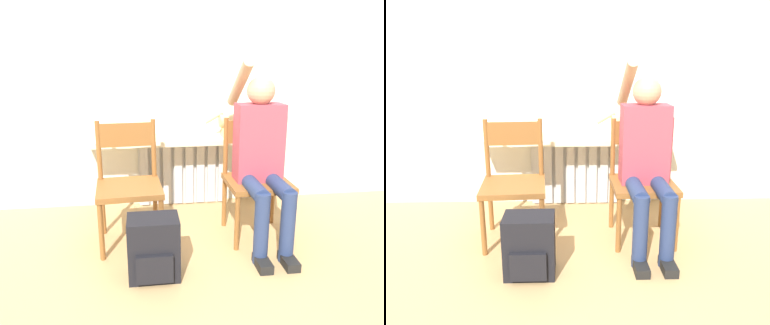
# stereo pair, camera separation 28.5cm
# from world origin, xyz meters

# --- Properties ---
(ground_plane) EXTENTS (12.00, 12.00, 0.00)m
(ground_plane) POSITION_xyz_m (0.00, 0.00, 0.00)
(ground_plane) COLOR tan
(wall_with_window) EXTENTS (7.00, 0.06, 2.70)m
(wall_with_window) POSITION_xyz_m (0.00, 1.23, 1.35)
(wall_with_window) COLOR silver
(wall_with_window) RESTS_ON ground_plane
(radiator) EXTENTS (0.83, 0.08, 0.61)m
(radiator) POSITION_xyz_m (-0.00, 1.15, 0.31)
(radiator) COLOR silver
(radiator) RESTS_ON ground_plane
(windowsill) EXTENTS (1.72, 0.33, 0.05)m
(windowsill) POSITION_xyz_m (0.00, 1.04, 0.64)
(windowsill) COLOR beige
(windowsill) RESTS_ON radiator
(window_glass) EXTENTS (1.65, 0.01, 1.05)m
(window_glass) POSITION_xyz_m (0.00, 1.20, 1.19)
(window_glass) COLOR white
(window_glass) RESTS_ON windowsill
(chair_left) EXTENTS (0.49, 0.49, 0.89)m
(chair_left) POSITION_xyz_m (-0.48, 0.45, 0.46)
(chair_left) COLOR brown
(chair_left) RESTS_ON ground_plane
(chair_right) EXTENTS (0.46, 0.46, 0.89)m
(chair_right) POSITION_xyz_m (0.48, 0.45, 0.46)
(chair_right) COLOR brown
(chair_right) RESTS_ON ground_plane
(person) EXTENTS (0.36, 0.97, 1.34)m
(person) POSITION_xyz_m (0.48, 0.33, 0.67)
(person) COLOR navy
(person) RESTS_ON ground_plane
(cat) EXTENTS (0.46, 0.12, 0.23)m
(cat) POSITION_xyz_m (0.46, 1.00, 0.80)
(cat) COLOR #DBB77A
(cat) RESTS_ON windowsill
(backpack) EXTENTS (0.32, 0.26, 0.40)m
(backpack) POSITION_xyz_m (-0.32, -0.06, 0.19)
(backpack) COLOR black
(backpack) RESTS_ON ground_plane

